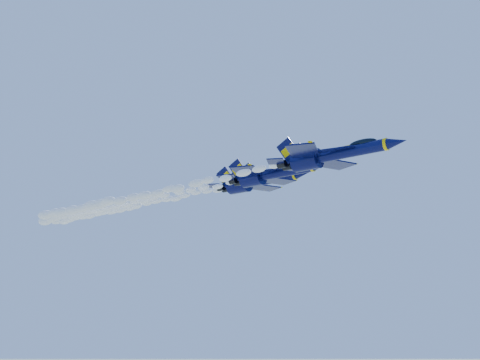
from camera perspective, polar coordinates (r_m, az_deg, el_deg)
The scene contains 6 objects.
jet_lead at distance 56.35m, azimuth 10.94°, elevation 3.02°, with size 16.03×13.15×5.96m.
smoke_trail_jet_lead at distance 78.64m, azimuth -12.70°, elevation -2.01°, with size 57.66×2.04×1.84m, color white.
jet_second at distance 69.11m, azimuth 3.77°, elevation 0.74°, with size 16.64×13.65×6.18m.
smoke_trail_jet_second at distance 93.69m, azimuth -14.62°, elevation -2.99°, with size 57.66×2.12×1.91m, color white.
jet_third at distance 81.87m, azimuth 1.99°, elevation -0.17°, with size 18.90×15.50×7.02m.
smoke_trail_jet_third at distance 107.37m, azimuth -14.08°, elevation -3.30°, with size 57.66×2.41×2.17m, color white.
Camera 1 is at (42.13, -58.00, 133.65)m, focal length 35.00 mm.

